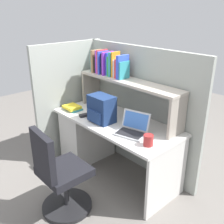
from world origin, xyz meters
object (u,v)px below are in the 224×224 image
laptop (133,129)px  computer_mouse (84,115)px  snack_canister (148,140)px  office_chair (60,178)px  paper_cup (92,108)px  backpack (101,109)px

laptop → computer_mouse: laptop is taller
snack_canister → laptop: bearing=164.7°
snack_canister → office_chair: office_chair is taller
paper_cup → snack_canister: snack_canister is taller
backpack → office_chair: backpack is taller
snack_canister → paper_cup: bearing=172.7°
paper_cup → computer_mouse: bearing=-71.2°
snack_canister → office_chair: size_ratio=0.12×
laptop → backpack: bearing=-174.7°
computer_mouse → laptop: bearing=25.0°
backpack → office_chair: 0.88m
backpack → paper_cup: (-0.30, 0.10, -0.10)m
laptop → snack_canister: bearing=-15.3°
snack_canister → backpack: bearing=177.3°
office_chair → backpack: bearing=-70.1°
computer_mouse → office_chair: 0.85m
snack_canister → office_chair: bearing=-128.5°
computer_mouse → snack_canister: 0.98m
laptop → office_chair: bearing=-108.9°
computer_mouse → snack_canister: (0.98, 0.04, 0.04)m
laptop → paper_cup: size_ratio=3.50×
laptop → computer_mouse: (-0.70, -0.12, -0.03)m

